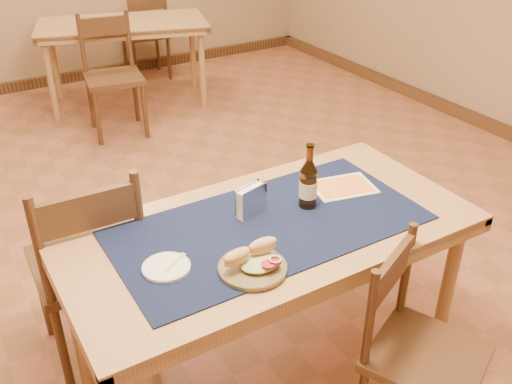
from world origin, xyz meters
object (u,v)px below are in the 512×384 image
sandwich_plate (254,263)px  beer_bottle (308,184)px  main_table (269,243)px  napkin_holder (251,201)px  chair_main_far (90,264)px  back_table (123,31)px  chair_main_near (418,348)px

sandwich_plate → beer_bottle: (0.40, 0.24, 0.08)m
beer_bottle → main_table: bearing=-169.7°
sandwich_plate → napkin_holder: (0.17, 0.31, 0.03)m
chair_main_far → napkin_holder: 0.75m
back_table → beer_bottle: (-0.41, -3.36, 0.19)m
sandwich_plate → napkin_holder: 0.36m
chair_main_far → beer_bottle: bearing=-27.8°
chair_main_near → sandwich_plate: size_ratio=3.48×
chair_main_far → sandwich_plate: chair_main_far is taller
back_table → napkin_holder: (-0.63, -3.30, 0.15)m
chair_main_far → sandwich_plate: 0.83m
chair_main_near → sandwich_plate: sandwich_plate is taller
chair_main_far → chair_main_near: 1.36m
sandwich_plate → napkin_holder: size_ratio=1.60×
beer_bottle → napkin_holder: 0.24m
chair_main_far → napkin_holder: chair_main_far is taller
sandwich_plate → beer_bottle: beer_bottle is taller
sandwich_plate → chair_main_far: bearing=121.4°
back_table → chair_main_near: bearing=-94.7°
sandwich_plate → beer_bottle: bearing=31.4°
main_table → chair_main_near: (0.29, -0.56, -0.23)m
sandwich_plate → back_table: bearing=77.4°
back_table → beer_bottle: 3.39m
chair_main_far → chair_main_near: bearing=-48.9°
chair_main_near → napkin_holder: napkin_holder is taller
main_table → back_table: same height
chair_main_far → napkin_holder: size_ratio=6.43×
chair_main_far → main_table: bearing=-37.5°
back_table → napkin_holder: bearing=-100.9°
main_table → beer_bottle: bearing=10.3°
main_table → chair_main_far: (-0.60, 0.46, -0.17)m
chair_main_far → sandwich_plate: size_ratio=4.02×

